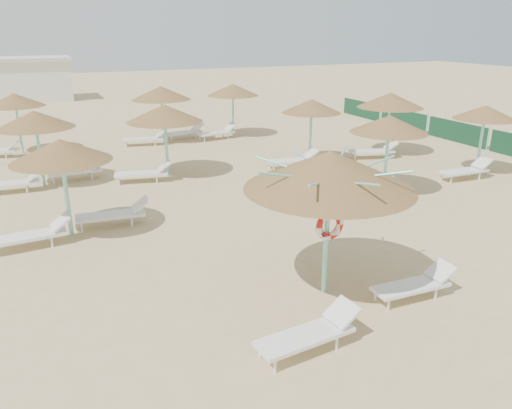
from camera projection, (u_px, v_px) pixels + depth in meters
name	position (u px, v px, depth m)	size (l,w,h in m)	color
ground	(313.00, 289.00, 10.83)	(120.00, 120.00, 0.00)	tan
main_palapa	(330.00, 171.00, 9.84)	(3.45, 3.45, 3.09)	#7EDACC
lounger_main_a	(311.00, 333.00, 8.69)	(1.99, 0.78, 0.70)	white
lounger_main_b	(416.00, 284.00, 10.38)	(1.82, 0.59, 0.66)	white
palapa_field	(220.00, 109.00, 19.82)	(19.35, 13.92, 2.72)	#7EDACC
service_hut	(14.00, 79.00, 38.09)	(8.40, 4.40, 3.25)	silver
windbreak_fence	(457.00, 132.00, 24.61)	(0.08, 19.84, 1.10)	#1A4F36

